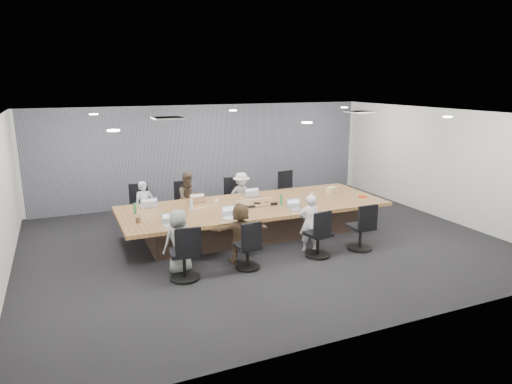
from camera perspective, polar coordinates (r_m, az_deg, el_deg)
name	(u,v)px	position (r m, az deg, el deg)	size (l,w,h in m)	color
floor	(263,242)	(10.14, 0.90, -6.27)	(10.00, 8.00, 0.00)	black
ceiling	(264,114)	(9.55, 0.97, 9.72)	(10.00, 8.00, 0.00)	white
wall_back	(207,154)	(13.43, -6.14, 4.80)	(10.00, 2.80, 0.00)	silver
wall_front	(385,238)	(6.45, 15.82, -5.51)	(10.00, 2.80, 0.00)	silver
wall_right	(441,164)	(12.62, 22.13, 3.29)	(8.00, 2.80, 0.00)	silver
curtain	(208,154)	(13.36, -6.04, 4.76)	(9.80, 0.04, 2.80)	slate
conference_table	(254,219)	(10.44, -0.22, -3.34)	(6.00, 2.20, 0.74)	#413027
chair_0	(142,209)	(11.42, -14.04, -2.13)	(0.58, 0.58, 0.85)	black
chair_1	(186,206)	(11.64, -8.77, -1.73)	(0.54, 0.54, 0.79)	black
chair_2	(237,201)	(12.04, -2.45, -1.12)	(0.52, 0.52, 0.76)	black
chair_3	(288,194)	(12.64, 4.00, -0.21)	(0.58, 0.58, 0.86)	black
chair_4	(184,257)	(8.28, -8.97, -8.02)	(0.57, 0.57, 0.85)	black
chair_5	(248,250)	(8.65, -1.06, -7.25)	(0.50, 0.50, 0.74)	black
chair_6	(318,238)	(9.30, 7.76, -5.67)	(0.54, 0.54, 0.80)	black
chair_7	(360,230)	(9.84, 12.92, -4.70)	(0.56, 0.56, 0.83)	black
person_0	(144,206)	(11.04, -13.78, -1.75)	(0.43, 0.29, 1.19)	#B2BDCF
laptop_0	(148,206)	(10.48, -13.31, -1.68)	(0.35, 0.24, 0.02)	#B2B2B7
person_1	(189,199)	(11.24, -8.36, -0.88)	(0.64, 0.50, 1.32)	#44382B
laptop_1	(195,201)	(10.71, -7.60, -1.10)	(0.34, 0.24, 0.02)	#8C6647
person_2	(241,196)	(11.67, -1.84, -0.47)	(0.78, 0.45, 1.21)	#ABABAB
laptop_2	(250,195)	(11.14, -0.81, -0.39)	(0.35, 0.24, 0.02)	#B2B2B7
person_4	(179,241)	(8.54, -9.62, -6.08)	(0.59, 0.38, 1.21)	gray
laptop_4	(172,225)	(9.00, -10.51, -4.09)	(0.32, 0.22, 0.02)	#B2B2B7
person_5	(241,233)	(8.88, -1.93, -5.12)	(1.11, 0.35, 1.20)	brown
laptop_5	(231,218)	(9.32, -3.18, -3.24)	(0.33, 0.23, 0.02)	#B2B2B7
person_6	(310,223)	(9.52, 6.71, -3.86)	(0.44, 0.29, 1.21)	silver
laptop_6	(297,210)	(9.94, 5.15, -2.20)	(0.31, 0.21, 0.02)	#B2B2B7
bottle_green_left	(135,208)	(9.93, -14.90, -2.00)	(0.06, 0.06, 0.23)	#2A7D42
bottle_green_right	(281,200)	(10.28, 3.17, -0.98)	(0.07, 0.07, 0.24)	#2A7D42
bottle_clear	(191,204)	(10.02, -8.07, -1.49)	(0.07, 0.07, 0.24)	silver
cup_white_far	(216,201)	(10.48, -4.98, -1.11)	(0.08, 0.08, 0.10)	white
cup_white_near	(312,195)	(11.06, 6.98, -0.40)	(0.08, 0.08, 0.09)	white
mug_brown	(138,220)	(9.31, -14.53, -3.40)	(0.09, 0.09, 0.11)	brown
mic_left	(251,206)	(10.12, -0.63, -1.80)	(0.16, 0.11, 0.03)	black
mic_right	(257,203)	(10.40, 0.13, -1.38)	(0.14, 0.09, 0.03)	black
stapler	(274,204)	(10.27, 2.26, -1.51)	(0.15, 0.04, 0.06)	black
canvas_bag	(331,190)	(11.54, 9.36, 0.25)	(0.27, 0.17, 0.14)	tan
snack_packet	(363,196)	(11.27, 13.18, -0.55)	(0.17, 0.11, 0.04)	red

